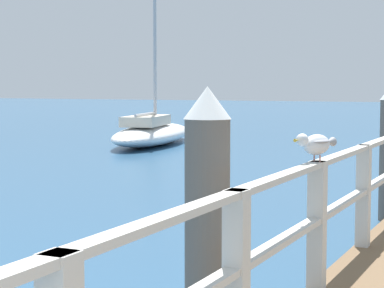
# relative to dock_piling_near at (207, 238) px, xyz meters

# --- Properties ---
(dock_piling_near) EXTENTS (0.29, 0.29, 1.89)m
(dock_piling_near) POSITION_rel_dock_piling_near_xyz_m (0.00, 0.00, 0.00)
(dock_piling_near) COLOR #6B6056
(dock_piling_near) RESTS_ON ground_plane
(seagull_foreground) EXTENTS (0.24, 0.46, 0.21)m
(seagull_foreground) POSITION_rel_dock_piling_near_xyz_m (0.38, 1.07, 0.52)
(seagull_foreground) COLOR white
(seagull_foreground) RESTS_ON pier_railing
(boat_0) EXTENTS (3.17, 6.51, 7.67)m
(boat_0) POSITION_rel_dock_piling_near_xyz_m (-9.08, 15.80, -0.55)
(boat_0) COLOR white
(boat_0) RESTS_ON ground_plane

